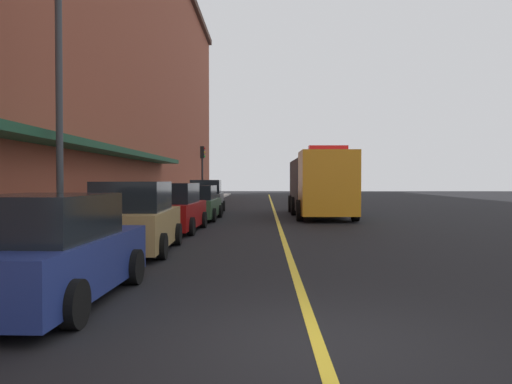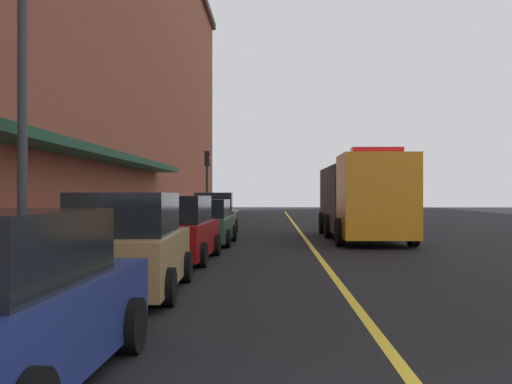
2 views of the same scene
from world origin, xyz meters
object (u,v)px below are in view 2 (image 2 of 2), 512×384
(parked_car_3, at_px, (205,223))
(traffic_light_near, at_px, (207,172))
(parked_car_1, at_px, (128,247))
(street_lamp_left, at_px, (22,54))
(parked_car_4, at_px, (215,215))
(parking_meter_0, at_px, (179,212))
(parking_meter_2, at_px, (117,224))
(parked_car_2, at_px, (178,231))
(utility_truck, at_px, (362,199))

(parked_car_3, height_order, traffic_light_near, traffic_light_near)
(parked_car_1, height_order, street_lamp_left, street_lamp_left)
(traffic_light_near, bearing_deg, parked_car_4, -81.52)
(parking_meter_0, xyz_separation_m, parking_meter_2, (0.00, -10.13, 0.00))
(parked_car_3, xyz_separation_m, traffic_light_near, (-1.44, 13.93, 2.38))
(parking_meter_0, bearing_deg, parked_car_2, -81.18)
(parked_car_1, height_order, parked_car_4, parked_car_4)
(parked_car_1, bearing_deg, traffic_light_near, 0.81)
(parked_car_4, xyz_separation_m, street_lamp_left, (-1.95, -16.21, 3.52))
(parked_car_2, distance_m, parked_car_3, 5.45)
(parked_car_4, bearing_deg, parked_car_2, 178.20)
(parked_car_4, distance_m, street_lamp_left, 16.70)
(utility_truck, height_order, parking_meter_2, utility_truck)
(parked_car_4, xyz_separation_m, traffic_light_near, (-1.29, 8.64, 2.27))
(street_lamp_left, xyz_separation_m, traffic_light_near, (0.66, 24.85, -1.24))
(parking_meter_0, distance_m, traffic_light_near, 10.57)
(parked_car_2, bearing_deg, traffic_light_near, 5.46)
(parked_car_1, bearing_deg, parking_meter_0, 3.14)
(parking_meter_0, bearing_deg, traffic_light_near, 89.66)
(parked_car_3, bearing_deg, street_lamp_left, 169.88)
(parked_car_3, height_order, parking_meter_0, parked_car_3)
(parked_car_2, bearing_deg, street_lamp_left, 161.43)
(utility_truck, relative_size, parking_meter_2, 7.12)
(parked_car_2, height_order, parking_meter_0, parked_car_2)
(parked_car_4, height_order, parking_meter_0, parked_car_4)
(parking_meter_2, bearing_deg, parking_meter_0, 90.00)
(traffic_light_near, bearing_deg, parking_meter_2, -90.17)
(parked_car_3, relative_size, utility_truck, 0.49)
(parking_meter_0, height_order, traffic_light_near, traffic_light_near)
(parked_car_1, distance_m, utility_truck, 14.81)
(parked_car_3, distance_m, parking_meter_0, 3.89)
(parking_meter_0, bearing_deg, parked_car_3, -67.25)
(parked_car_2, distance_m, utility_truck, 10.22)
(street_lamp_left, bearing_deg, traffic_light_near, 88.48)
(parked_car_4, distance_m, utility_truck, 6.87)
(parked_car_4, bearing_deg, parking_meter_0, 139.78)
(utility_truck, bearing_deg, street_lamp_left, -31.74)
(parking_meter_0, relative_size, street_lamp_left, 0.19)
(parked_car_2, xyz_separation_m, traffic_light_near, (-1.34, 19.38, 2.32))
(parked_car_1, relative_size, parking_meter_2, 3.28)
(parked_car_2, bearing_deg, parking_meter_2, 129.79)
(parked_car_1, bearing_deg, street_lamp_left, 92.65)
(street_lamp_left, bearing_deg, parked_car_3, 79.12)
(parked_car_2, relative_size, street_lamp_left, 0.67)
(parked_car_3, xyz_separation_m, utility_truck, (6.13, 2.61, 0.89))
(parked_car_2, xyz_separation_m, parked_car_3, (0.10, 5.45, -0.06))
(utility_truck, bearing_deg, parked_car_2, -38.14)
(parked_car_3, distance_m, parked_car_4, 5.30)
(parked_car_2, xyz_separation_m, parked_car_4, (-0.05, 10.74, 0.05))
(parked_car_2, xyz_separation_m, parking_meter_2, (-1.40, -1.11, 0.22))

